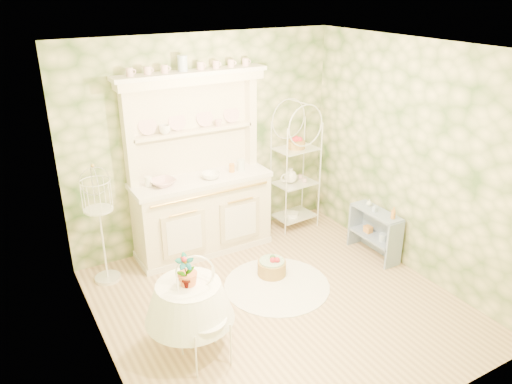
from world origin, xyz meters
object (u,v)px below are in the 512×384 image
side_shelf (374,234)px  floor_basket (272,268)px  round_table (190,317)px  kitchen_dresser (200,167)px  cafe_chair (205,321)px  birdcage_stand (101,227)px  bakers_rack (296,161)px

side_shelf → floor_basket: (-1.38, 0.23, -0.19)m
round_table → kitchen_dresser: bearing=62.1°
kitchen_dresser → cafe_chair: bearing=-113.7°
round_table → cafe_chair: bearing=-77.0°
side_shelf → cafe_chair: (-2.66, -0.70, 0.14)m
birdcage_stand → floor_basket: 2.03m
bakers_rack → cafe_chair: size_ratio=2.24×
birdcage_stand → cafe_chair: bearing=-76.1°
bakers_rack → cafe_chair: (-2.25, -1.91, -0.54)m
bakers_rack → round_table: bakers_rack is taller
cafe_chair → floor_basket: cafe_chair is taller
round_table → floor_basket: (1.33, 0.71, -0.25)m
kitchen_dresser → bakers_rack: 1.43m
birdcage_stand → floor_basket: size_ratio=4.54×
bakers_rack → cafe_chair: bearing=-144.5°
birdcage_stand → bakers_rack: bearing=2.1°
cafe_chair → birdcage_stand: bearing=126.4°
bakers_rack → birdcage_stand: bakers_rack is taller
birdcage_stand → kitchen_dresser: bearing=4.2°
side_shelf → bakers_rack: bearing=102.0°
cafe_chair → floor_basket: (1.28, 0.93, -0.33)m
bakers_rack → floor_basket: bakers_rack is taller
kitchen_dresser → birdcage_stand: bearing=-175.8°
kitchen_dresser → cafe_chair: (-0.84, -1.90, -0.71)m
kitchen_dresser → birdcage_stand: (-1.29, -0.09, -0.45)m
bakers_rack → birdcage_stand: size_ratio=1.40×
side_shelf → birdcage_stand: birdcage_stand is taller
bakers_rack → birdcage_stand: 2.72m
birdcage_stand → floor_basket: birdcage_stand is taller
side_shelf → round_table: round_table is taller
side_shelf → round_table: (-2.71, -0.47, 0.06)m
side_shelf → kitchen_dresser: bearing=139.8°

